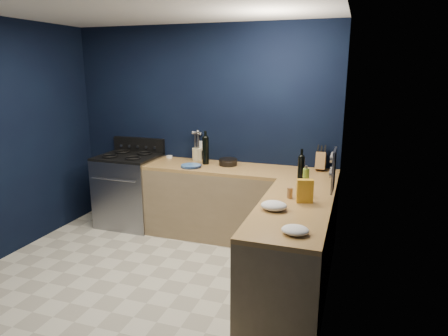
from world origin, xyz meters
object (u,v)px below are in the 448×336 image
at_px(gas_range, 130,191).
at_px(utensil_crock, 197,154).
at_px(plate_stack, 191,166).
at_px(crouton_bag, 305,191).
at_px(knife_block, 321,161).

distance_m(gas_range, utensil_crock, 1.05).
xyz_separation_m(gas_range, plate_stack, (0.96, -0.13, 0.46)).
bearing_deg(gas_range, plate_stack, -7.88).
distance_m(utensil_crock, crouton_bag, 2.01).
distance_m(gas_range, knife_block, 2.53).
height_order(gas_range, plate_stack, plate_stack).
height_order(knife_block, crouton_bag, knife_block).
height_order(gas_range, utensil_crock, utensil_crock).
relative_size(gas_range, plate_stack, 3.80).
bearing_deg(plate_stack, gas_range, 172.12).
xyz_separation_m(plate_stack, knife_block, (1.50, 0.38, 0.09)).
xyz_separation_m(plate_stack, crouton_bag, (1.48, -0.87, 0.09)).
height_order(gas_range, crouton_bag, crouton_bag).
relative_size(gas_range, utensil_crock, 5.92).
bearing_deg(utensil_crock, plate_stack, -78.35).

